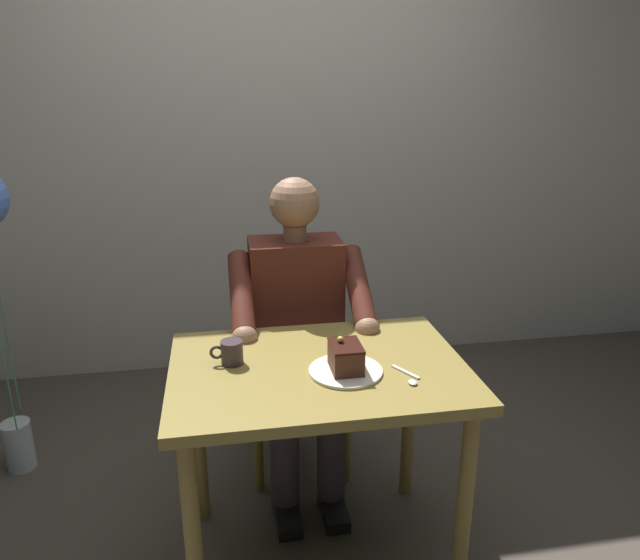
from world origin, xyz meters
TOP-DOWN VIEW (x-y plane):
  - ground_plane at (0.00, 0.00)m, footprint 14.00×14.00m
  - cafe_rear_panel at (0.00, -1.62)m, footprint 6.40×0.12m
  - dining_table at (0.00, 0.00)m, footprint 0.93×0.66m
  - chair at (0.00, -0.63)m, footprint 0.42×0.42m
  - seated_person at (0.00, -0.46)m, footprint 0.53×0.58m
  - dessert_plate at (-0.07, 0.06)m, footprint 0.23×0.23m
  - cake_slice at (-0.07, 0.06)m, footprint 0.09×0.12m
  - coffee_cup at (0.27, -0.06)m, footprint 0.11×0.07m
  - dessert_spoon at (-0.26, 0.13)m, footprint 0.07×0.14m

SIDE VIEW (x-z plane):
  - ground_plane at x=0.00m, z-range 0.00..0.00m
  - chair at x=0.00m, z-range 0.05..0.97m
  - dining_table at x=0.00m, z-range 0.26..1.01m
  - seated_person at x=0.00m, z-range 0.03..1.29m
  - dessert_spoon at x=-0.26m, z-range 0.74..0.75m
  - dessert_plate at x=-0.07m, z-range 0.75..0.76m
  - coffee_cup at x=0.27m, z-range 0.75..0.83m
  - cake_slice at x=-0.07m, z-range 0.75..0.85m
  - cafe_rear_panel at x=0.00m, z-range 0.00..3.00m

